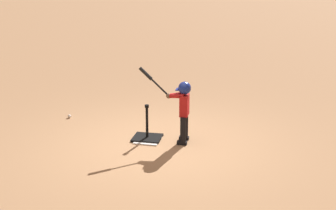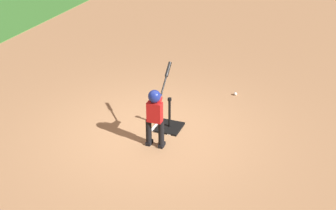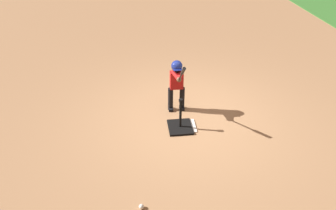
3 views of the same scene
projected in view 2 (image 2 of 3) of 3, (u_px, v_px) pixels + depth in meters
name	position (u px, v px, depth m)	size (l,w,h in m)	color
ground_plane	(152.00, 132.00, 9.04)	(90.00, 90.00, 0.00)	#AD7F56
home_plate	(165.00, 128.00, 9.19)	(0.44, 0.44, 0.02)	white
batting_tee	(170.00, 125.00, 9.16)	(0.52, 0.47, 0.66)	black
batter_child	(155.00, 110.00, 8.32)	(0.94, 0.35, 1.37)	black
baseball	(235.00, 94.00, 10.48)	(0.07, 0.07, 0.07)	white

